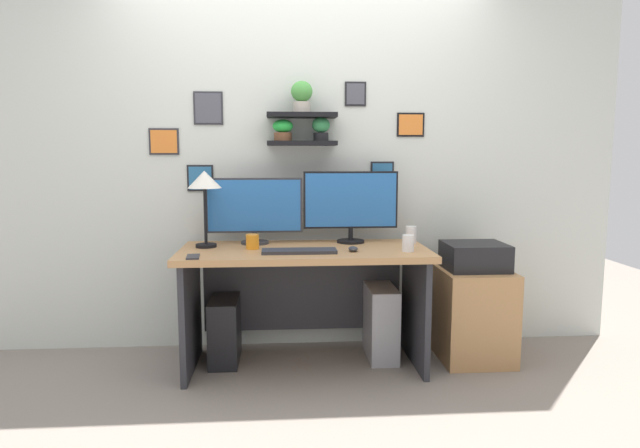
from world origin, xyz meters
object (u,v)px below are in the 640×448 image
at_px(coffee_mug, 253,242).
at_px(drawer_cabinet, 473,314).
at_px(desk, 304,281).
at_px(printer, 475,256).
at_px(desk_lamp, 205,185).
at_px(pen_cup, 408,243).
at_px(water_cup, 411,235).
at_px(computer_tower_left, 225,329).
at_px(keyboard, 299,251).
at_px(monitor_right, 351,203).
at_px(cell_phone, 193,257).
at_px(monitor_left, 254,209).
at_px(computer_mouse, 353,249).
at_px(computer_tower_right, 381,322).

height_order(coffee_mug, drawer_cabinet, coffee_mug).
bearing_deg(desk, printer, 0.10).
xyz_separation_m(desk_lamp, pen_cup, (1.22, -0.24, -0.34)).
relative_size(water_cup, computer_tower_left, 0.27).
height_order(pen_cup, water_cup, water_cup).
bearing_deg(water_cup, desk_lamp, -176.98).
relative_size(desk, keyboard, 3.47).
bearing_deg(printer, desk_lamp, 178.60).
bearing_deg(monitor_right, cell_phone, -153.81).
relative_size(monitor_left, computer_mouse, 6.86).
xyz_separation_m(monitor_right, keyboard, (-0.35, -0.36, -0.25)).
relative_size(coffee_mug, pen_cup, 0.90).
relative_size(keyboard, drawer_cabinet, 0.74).
xyz_separation_m(monitor_left, keyboard, (0.28, -0.36, -0.22)).
bearing_deg(computer_tower_left, monitor_left, 26.90).
xyz_separation_m(computer_mouse, water_cup, (0.42, 0.28, 0.04)).
distance_m(desk, cell_phone, 0.74).
relative_size(computer_mouse, cell_phone, 0.64).
bearing_deg(water_cup, monitor_right, 172.56).
xyz_separation_m(computer_mouse, computer_tower_left, (-0.80, 0.23, -0.56)).
xyz_separation_m(keyboard, water_cup, (0.74, 0.31, 0.05)).
xyz_separation_m(monitor_right, coffee_mug, (-0.63, -0.20, -0.21)).
height_order(monitor_left, computer_mouse, monitor_left).
bearing_deg(computer_mouse, desk_lamp, 166.67).
height_order(coffee_mug, pen_cup, pen_cup).
height_order(monitor_right, water_cup, monitor_right).
distance_m(keyboard, computer_tower_left, 0.77).
distance_m(computer_mouse, coffee_mug, 0.62).
height_order(coffee_mug, computer_tower_left, coffee_mug).
height_order(desk_lamp, pen_cup, desk_lamp).
height_order(desk, monitor_right, monitor_right).
bearing_deg(monitor_right, computer_tower_left, -173.13).
bearing_deg(keyboard, water_cup, 22.57).
height_order(monitor_left, pen_cup, monitor_left).
distance_m(monitor_right, coffee_mug, 0.70).
bearing_deg(pen_cup, computer_tower_right, 113.07).
distance_m(coffee_mug, water_cup, 1.03).
relative_size(desk, printer, 4.01).
distance_m(computer_mouse, printer, 0.83).
relative_size(monitor_left, drawer_cabinet, 1.04).
distance_m(monitor_right, desk_lamp, 0.94).
xyz_separation_m(coffee_mug, printer, (1.41, 0.04, -0.12)).
relative_size(coffee_mug, drawer_cabinet, 0.15).
bearing_deg(monitor_left, computer_tower_left, -153.10).
distance_m(monitor_right, keyboard, 0.56).
xyz_separation_m(desk, drawer_cabinet, (1.10, 0.00, -0.24)).
relative_size(printer, computer_tower_left, 0.92).
distance_m(keyboard, computer_mouse, 0.32).
bearing_deg(cell_phone, keyboard, 4.80).
bearing_deg(monitor_left, desk_lamp, -157.93).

